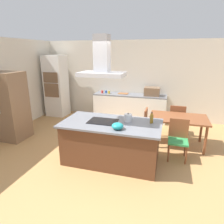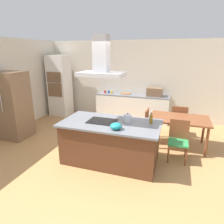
{
  "view_description": "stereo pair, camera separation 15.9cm",
  "coord_description": "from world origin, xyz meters",
  "px_view_note": "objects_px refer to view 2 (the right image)",
  "views": [
    {
      "loc": [
        1.11,
        -3.73,
        2.32
      ],
      "look_at": [
        -0.1,
        0.4,
        1.0
      ],
      "focal_mm": 31.77,
      "sensor_mm": 36.0,
      "label": 1
    },
    {
      "loc": [
        1.26,
        -3.68,
        2.32
      ],
      "look_at": [
        -0.1,
        0.4,
        1.0
      ],
      "focal_mm": 31.77,
      "sensor_mm": 36.0,
      "label": 2
    }
  ],
  "objects_px": {
    "cutting_board": "(126,94)",
    "wall_oven_stack": "(60,86)",
    "cooktop": "(102,121)",
    "range_hood": "(101,63)",
    "tea_kettle": "(128,118)",
    "chair_at_left_end": "(142,123)",
    "olive_oil_bottle": "(151,119)",
    "coffee_mug_red": "(105,92)",
    "coffee_mug_yellow": "(112,92)",
    "countertop_microwave": "(155,92)",
    "dining_table": "(179,121)",
    "chair_facing_island": "(179,137)",
    "mixing_bowl": "(116,126)",
    "coffee_mug_blue": "(109,92)",
    "refrigerator": "(12,105)",
    "chair_facing_back_wall": "(179,119)"
  },
  "relations": [
    {
      "from": "chair_facing_island",
      "to": "range_hood",
      "type": "height_order",
      "value": "range_hood"
    },
    {
      "from": "mixing_bowl",
      "to": "chair_at_left_end",
      "type": "relative_size",
      "value": 0.26
    },
    {
      "from": "refrigerator",
      "to": "coffee_mug_blue",
      "type": "bearing_deg",
      "value": 52.01
    },
    {
      "from": "coffee_mug_yellow",
      "to": "chair_at_left_end",
      "type": "distance_m",
      "value": 2.16
    },
    {
      "from": "mixing_bowl",
      "to": "chair_facing_island",
      "type": "xyz_separation_m",
      "value": [
        1.16,
        0.9,
        -0.45
      ]
    },
    {
      "from": "dining_table",
      "to": "mixing_bowl",
      "type": "bearing_deg",
      "value": -126.67
    },
    {
      "from": "countertop_microwave",
      "to": "wall_oven_stack",
      "type": "height_order",
      "value": "wall_oven_stack"
    },
    {
      "from": "tea_kettle",
      "to": "olive_oil_bottle",
      "type": "distance_m",
      "value": 0.49
    },
    {
      "from": "cutting_board",
      "to": "tea_kettle",
      "type": "bearing_deg",
      "value": -74.73
    },
    {
      "from": "tea_kettle",
      "to": "mixing_bowl",
      "type": "bearing_deg",
      "value": -101.57
    },
    {
      "from": "coffee_mug_blue",
      "to": "tea_kettle",
      "type": "bearing_deg",
      "value": -63.15
    },
    {
      "from": "refrigerator",
      "to": "wall_oven_stack",
      "type": "bearing_deg",
      "value": 87.96
    },
    {
      "from": "coffee_mug_red",
      "to": "cutting_board",
      "type": "relative_size",
      "value": 0.26
    },
    {
      "from": "cooktop",
      "to": "range_hood",
      "type": "relative_size",
      "value": 0.67
    },
    {
      "from": "countertop_microwave",
      "to": "dining_table",
      "type": "height_order",
      "value": "countertop_microwave"
    },
    {
      "from": "cutting_board",
      "to": "chair_facing_island",
      "type": "distance_m",
      "value": 3.01
    },
    {
      "from": "olive_oil_bottle",
      "to": "cutting_board",
      "type": "bearing_deg",
      "value": 114.39
    },
    {
      "from": "cooktop",
      "to": "dining_table",
      "type": "bearing_deg",
      "value": 38.17
    },
    {
      "from": "coffee_mug_red",
      "to": "chair_facing_back_wall",
      "type": "relative_size",
      "value": 0.1
    },
    {
      "from": "wall_oven_stack",
      "to": "dining_table",
      "type": "xyz_separation_m",
      "value": [
        4.29,
        -1.41,
        -0.43
      ]
    },
    {
      "from": "tea_kettle",
      "to": "dining_table",
      "type": "distance_m",
      "value": 1.54
    },
    {
      "from": "chair_at_left_end",
      "to": "range_hood",
      "type": "xyz_separation_m",
      "value": [
        -0.66,
        -1.23,
        1.59
      ]
    },
    {
      "from": "refrigerator",
      "to": "chair_facing_island",
      "type": "height_order",
      "value": "refrigerator"
    },
    {
      "from": "coffee_mug_red",
      "to": "chair_at_left_end",
      "type": "xyz_separation_m",
      "value": [
        1.65,
        -1.6,
        -0.44
      ]
    },
    {
      "from": "tea_kettle",
      "to": "wall_oven_stack",
      "type": "relative_size",
      "value": 0.1
    },
    {
      "from": "coffee_mug_blue",
      "to": "coffee_mug_yellow",
      "type": "bearing_deg",
      "value": -23.43
    },
    {
      "from": "mixing_bowl",
      "to": "coffee_mug_blue",
      "type": "relative_size",
      "value": 2.53
    },
    {
      "from": "coffee_mug_yellow",
      "to": "dining_table",
      "type": "bearing_deg",
      "value": -34.5
    },
    {
      "from": "tea_kettle",
      "to": "chair_at_left_end",
      "type": "relative_size",
      "value": 0.24
    },
    {
      "from": "countertop_microwave",
      "to": "dining_table",
      "type": "xyz_separation_m",
      "value": [
        0.83,
        -1.65,
        -0.37
      ]
    },
    {
      "from": "olive_oil_bottle",
      "to": "dining_table",
      "type": "xyz_separation_m",
      "value": [
        0.58,
        1.04,
        -0.33
      ]
    },
    {
      "from": "olive_oil_bottle",
      "to": "chair_facing_island",
      "type": "bearing_deg",
      "value": 32.96
    },
    {
      "from": "olive_oil_bottle",
      "to": "wall_oven_stack",
      "type": "relative_size",
      "value": 0.1
    },
    {
      "from": "cooktop",
      "to": "chair_facing_back_wall",
      "type": "distance_m",
      "value": 2.5
    },
    {
      "from": "coffee_mug_yellow",
      "to": "range_hood",
      "type": "distance_m",
      "value": 3.14
    },
    {
      "from": "coffee_mug_yellow",
      "to": "dining_table",
      "type": "height_order",
      "value": "coffee_mug_yellow"
    },
    {
      "from": "refrigerator",
      "to": "dining_table",
      "type": "bearing_deg",
      "value": 10.79
    },
    {
      "from": "olive_oil_bottle",
      "to": "coffee_mug_yellow",
      "type": "height_order",
      "value": "olive_oil_bottle"
    },
    {
      "from": "chair_facing_island",
      "to": "coffee_mug_red",
      "type": "bearing_deg",
      "value": 138.53
    },
    {
      "from": "tea_kettle",
      "to": "chair_at_left_end",
      "type": "height_order",
      "value": "tea_kettle"
    },
    {
      "from": "olive_oil_bottle",
      "to": "chair_facing_island",
      "type": "height_order",
      "value": "olive_oil_bottle"
    },
    {
      "from": "cutting_board",
      "to": "wall_oven_stack",
      "type": "distance_m",
      "value": 2.49
    },
    {
      "from": "coffee_mug_red",
      "to": "cutting_board",
      "type": "height_order",
      "value": "coffee_mug_red"
    },
    {
      "from": "range_hood",
      "to": "chair_at_left_end",
      "type": "bearing_deg",
      "value": 62.05
    },
    {
      "from": "chair_facing_island",
      "to": "coffee_mug_yellow",
      "type": "bearing_deg",
      "value": 135.71
    },
    {
      "from": "mixing_bowl",
      "to": "countertop_microwave",
      "type": "distance_m",
      "value": 3.23
    },
    {
      "from": "tea_kettle",
      "to": "countertop_microwave",
      "type": "height_order",
      "value": "countertop_microwave"
    },
    {
      "from": "refrigerator",
      "to": "dining_table",
      "type": "distance_m",
      "value": 4.45
    },
    {
      "from": "olive_oil_bottle",
      "to": "countertop_microwave",
      "type": "distance_m",
      "value": 2.7
    },
    {
      "from": "olive_oil_bottle",
      "to": "range_hood",
      "type": "xyz_separation_m",
      "value": [
        -0.99,
        -0.2,
        1.1
      ]
    }
  ]
}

